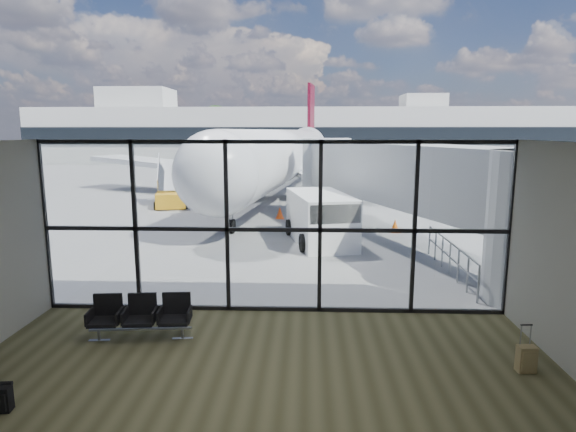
# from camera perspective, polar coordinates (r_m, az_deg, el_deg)

# --- Properties ---
(ground) EXTENTS (220.00, 220.00, 0.00)m
(ground) POSITION_cam_1_polar(r_m,az_deg,el_deg) (52.33, 1.34, 4.91)
(ground) COLOR slate
(ground) RESTS_ON ground
(lounge_shell) EXTENTS (12.02, 8.01, 4.51)m
(lounge_shell) POSITION_cam_1_polar(r_m,az_deg,el_deg) (7.64, -4.29, -5.60)
(lounge_shell) COLOR brown
(lounge_shell) RESTS_ON ground
(glass_curtain_wall) EXTENTS (12.10, 0.12, 4.50)m
(glass_curtain_wall) POSITION_cam_1_polar(r_m,az_deg,el_deg) (12.39, -1.75, -1.40)
(glass_curtain_wall) COLOR white
(glass_curtain_wall) RESTS_ON ground
(jet_bridge) EXTENTS (8.00, 16.50, 4.33)m
(jet_bridge) POSITION_cam_1_polar(r_m,az_deg,el_deg) (19.70, 14.14, 4.09)
(jet_bridge) COLOR #A1A4A6
(jet_bridge) RESTS_ON ground
(apron_railing) EXTENTS (0.06, 5.46, 1.11)m
(apron_railing) POSITION_cam_1_polar(r_m,az_deg,el_deg) (16.79, 18.66, -4.22)
(apron_railing) COLOR gray
(apron_railing) RESTS_ON ground
(far_terminal) EXTENTS (80.00, 12.20, 11.00)m
(far_terminal) POSITION_cam_1_polar(r_m,az_deg,el_deg) (74.09, 1.19, 9.69)
(far_terminal) COLOR #B1B1AC
(far_terminal) RESTS_ON ground
(tree_0) EXTENTS (4.95, 4.95, 7.12)m
(tree_0) POSITION_cam_1_polar(r_m,az_deg,el_deg) (95.80, -26.67, 8.98)
(tree_0) COLOR #382619
(tree_0) RESTS_ON ground
(tree_1) EXTENTS (5.61, 5.61, 8.07)m
(tree_1) POSITION_cam_1_polar(r_m,az_deg,el_deg) (93.08, -23.42, 9.60)
(tree_1) COLOR #382619
(tree_1) RESTS_ON ground
(tree_2) EXTENTS (6.27, 6.27, 9.03)m
(tree_2) POSITION_cam_1_polar(r_m,az_deg,el_deg) (90.68, -19.97, 10.22)
(tree_2) COLOR #382619
(tree_2) RESTS_ON ground
(tree_3) EXTENTS (4.95, 4.95, 7.12)m
(tree_3) POSITION_cam_1_polar(r_m,az_deg,el_deg) (88.60, -16.27, 9.63)
(tree_3) COLOR #382619
(tree_3) RESTS_ON ground
(tree_4) EXTENTS (5.61, 5.61, 8.07)m
(tree_4) POSITION_cam_1_polar(r_m,az_deg,el_deg) (86.90, -12.48, 10.21)
(tree_4) COLOR #382619
(tree_4) RESTS_ON ground
(tree_5) EXTENTS (6.27, 6.27, 9.03)m
(tree_5) POSITION_cam_1_polar(r_m,az_deg,el_deg) (85.60, -8.54, 10.75)
(tree_5) COLOR #382619
(tree_5) RESTS_ON ground
(seating_row) EXTENTS (2.29, 0.84, 1.02)m
(seating_row) POSITION_cam_1_polar(r_m,az_deg,el_deg) (11.74, -17.00, -11.08)
(seating_row) COLOR gray
(seating_row) RESTS_ON ground
(backpack) EXTENTS (0.35, 0.33, 0.49)m
(backpack) POSITION_cam_1_polar(r_m,az_deg,el_deg) (9.97, -30.90, -18.10)
(backpack) COLOR black
(backpack) RESTS_ON ground
(suitcase) EXTENTS (0.37, 0.29, 0.96)m
(suitcase) POSITION_cam_1_polar(r_m,az_deg,el_deg) (10.92, 26.43, -14.93)
(suitcase) COLOR #978454
(suitcase) RESTS_ON ground
(airliner) EXTENTS (31.63, 36.80, 9.50)m
(airliner) POSITION_cam_1_polar(r_m,az_deg,el_deg) (35.88, -0.41, 7.18)
(airliner) COLOR silver
(airliner) RESTS_ON ground
(service_van) EXTENTS (3.12, 5.15, 2.09)m
(service_van) POSITION_cam_1_polar(r_m,az_deg,el_deg) (20.38, 3.94, -0.22)
(service_van) COLOR white
(service_van) RESTS_ON ground
(belt_loader) EXTENTS (2.17, 4.56, 2.02)m
(belt_loader) POSITION_cam_1_polar(r_m,az_deg,el_deg) (33.24, -8.92, 2.99)
(belt_loader) COLOR black
(belt_loader) RESTS_ON ground
(mobile_stairs) EXTENTS (2.56, 3.97, 2.59)m
(mobile_stairs) POSITION_cam_1_polar(r_m,az_deg,el_deg) (31.15, -13.63, 2.25)
(mobile_stairs) COLOR orange
(mobile_stairs) RESTS_ON ground
(traffic_cone_a) EXTENTS (0.45, 0.45, 0.64)m
(traffic_cone_a) POSITION_cam_1_polar(r_m,az_deg,el_deg) (26.12, -0.97, 0.36)
(traffic_cone_a) COLOR #FF4B0D
(traffic_cone_a) RESTS_ON ground
(traffic_cone_b) EXTENTS (0.47, 0.47, 0.67)m
(traffic_cone_b) POSITION_cam_1_polar(r_m,az_deg,el_deg) (25.59, 0.70, 0.19)
(traffic_cone_b) COLOR #D26C0B
(traffic_cone_b) RESTS_ON ground
(traffic_cone_c) EXTENTS (0.44, 0.44, 0.62)m
(traffic_cone_c) POSITION_cam_1_polar(r_m,az_deg,el_deg) (23.14, 12.55, -1.17)
(traffic_cone_c) COLOR #EB5E0C
(traffic_cone_c) RESTS_ON ground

